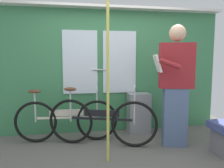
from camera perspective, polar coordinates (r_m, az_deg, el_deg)
ground_plane at (r=3.03m, az=4.01°, el=-19.67°), size 5.04×4.16×0.04m
train_door_wall at (r=3.97m, az=-0.41°, el=4.23°), size 4.04×0.28×2.21m
bicycle_near_door at (r=3.39m, az=-2.82°, el=-9.66°), size 1.61×0.66×0.91m
bicycle_leaning_behind at (r=3.61m, az=-11.85°, el=-9.07°), size 1.63×0.44×0.87m
passenger_reading_newspaper at (r=3.39m, az=16.16°, el=0.24°), size 0.63×0.58×1.81m
trash_bin_by_wall at (r=3.98m, az=6.94°, el=-7.48°), size 0.38×0.28×0.71m
handrail_pole at (r=2.71m, az=-1.08°, el=1.61°), size 0.04×0.04×2.17m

